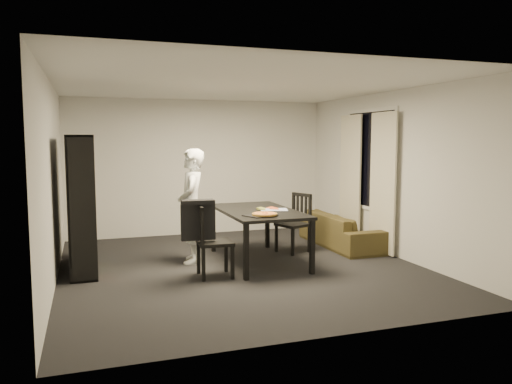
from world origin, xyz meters
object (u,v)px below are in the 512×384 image
object	(u,v)px
chair_right	(297,219)
baking_tray	(260,215)
pepperoni_pizza	(265,214)
sofa	(342,230)
dining_table	(258,214)
chair_left	(208,236)
bookshelf	(82,203)
person	(192,206)

from	to	relation	value
chair_right	baking_tray	xyz separation A→B (m)	(-1.00, -1.02, 0.25)
chair_right	baking_tray	distance (m)	1.45
pepperoni_pizza	sofa	distance (m)	2.28
dining_table	pepperoni_pizza	world-z (taller)	pepperoni_pizza
dining_table	chair_left	size ratio (longest dim) A/B	1.95
dining_table	bookshelf	bearing A→B (deg)	171.18
dining_table	person	bearing A→B (deg)	162.85
chair_right	sofa	bearing A→B (deg)	77.55
person	bookshelf	bearing A→B (deg)	-79.83
chair_left	baking_tray	world-z (taller)	chair_left
bookshelf	person	bearing A→B (deg)	-3.47
dining_table	sofa	distance (m)	1.90
person	baking_tray	bearing A→B (deg)	56.56
chair_left	pepperoni_pizza	xyz separation A→B (m)	(0.80, -0.01, 0.26)
dining_table	baking_tray	distance (m)	0.58
bookshelf	chair_left	bearing A→B (deg)	-31.55
pepperoni_pizza	dining_table	bearing A→B (deg)	79.43
chair_left	dining_table	bearing A→B (deg)	-54.79
chair_left	pepperoni_pizza	size ratio (longest dim) A/B	2.78
chair_right	person	size ratio (longest dim) A/B	0.56
person	baking_tray	distance (m)	1.16
person	sofa	distance (m)	2.77
person	baking_tray	size ratio (longest dim) A/B	4.26
baking_tray	sofa	world-z (taller)	baking_tray
bookshelf	sofa	world-z (taller)	bookshelf
person	pepperoni_pizza	size ratio (longest dim) A/B	4.87
chair_right	pepperoni_pizza	world-z (taller)	chair_right
chair_right	chair_left	bearing A→B (deg)	-80.37
chair_left	sofa	bearing A→B (deg)	-63.36
bookshelf	sofa	xyz separation A→B (m)	(4.24, 0.22, -0.67)
dining_table	pepperoni_pizza	distance (m)	0.62
chair_right	person	bearing A→B (deg)	-105.94
chair_right	sofa	xyz separation A→B (m)	(0.91, 0.14, -0.26)
dining_table	pepperoni_pizza	xyz separation A→B (m)	(-0.11, -0.60, 0.10)
bookshelf	chair_right	size ratio (longest dim) A/B	1.98
person	dining_table	bearing A→B (deg)	86.50
dining_table	chair_left	distance (m)	1.09
bookshelf	person	world-z (taller)	bookshelf
chair_right	pepperoni_pizza	xyz separation A→B (m)	(-0.95, -1.06, 0.27)
sofa	baking_tray	bearing A→B (deg)	121.31
chair_right	baking_tray	size ratio (longest dim) A/B	2.40
sofa	dining_table	bearing A→B (deg)	109.14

